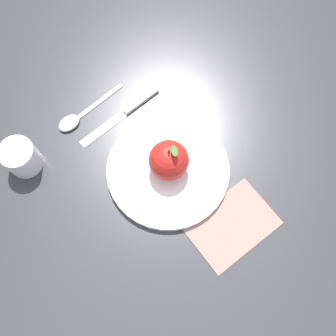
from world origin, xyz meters
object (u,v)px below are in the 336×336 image
Objects in this scene: cup at (21,157)px; knife at (127,111)px; apple at (169,160)px; spoon at (76,118)px; linen_napkin at (232,225)px; dinner_plate at (168,170)px.

knife is (0.19, 0.14, -0.03)m from cup.
apple is 0.23m from spoon.
apple reaches higher than linen_napkin.
spoon is (0.08, 0.11, -0.03)m from cup.
spoon is (-0.21, 0.09, -0.05)m from apple.
linen_napkin is at bearing -29.79° from spoon.
knife is 0.11m from spoon.
dinner_plate is at bearing -25.35° from spoon.
apple is 0.29m from cup.
dinner_plate is at bearing -108.99° from apple.
cup is at bearing 168.59° from linen_napkin.
dinner_plate is at bearing 2.34° from cup.
cup is (-0.29, -0.02, -0.02)m from apple.
linen_napkin is at bearing -43.65° from knife.
apple reaches higher than cup.
linen_napkin is (0.42, -0.09, -0.04)m from cup.
cup is at bearing -177.66° from dinner_plate.
apple is 0.18m from linen_napkin.
apple is at bearing -24.50° from spoon.
dinner_plate is 0.05m from apple.
apple is at bearing -50.50° from knife.
cup is at bearing -143.54° from knife.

